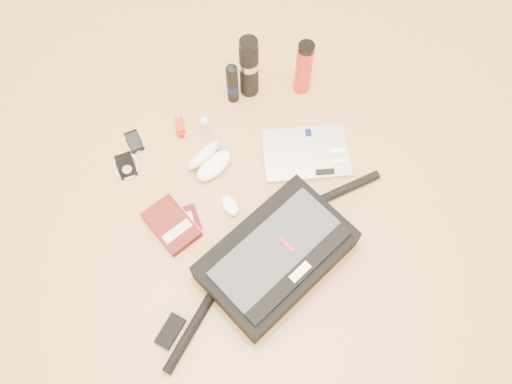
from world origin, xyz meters
TOP-DOWN VIEW (x-y plane):
  - ground at (0.00, 0.00)m, footprint 4.00×4.00m
  - messenger_bag at (-0.05, -0.21)m, footprint 1.03×0.43m
  - laptop at (0.27, 0.11)m, footprint 0.40×0.35m
  - book at (-0.32, 0.10)m, footprint 0.17×0.23m
  - passport at (-0.26, 0.09)m, footprint 0.10×0.12m
  - mouse at (-0.09, 0.06)m, footprint 0.05×0.09m
  - sunglasses_case at (-0.08, 0.26)m, footprint 0.20×0.18m
  - ipod at (-0.37, 0.41)m, footprint 0.11×0.12m
  - phone at (-0.30, 0.50)m, footprint 0.09×0.11m
  - inhaler at (-0.11, 0.47)m, footprint 0.06×0.11m
  - spray_bottle at (-0.03, 0.40)m, footprint 0.03×0.03m
  - aerosol_can at (0.15, 0.49)m, footprint 0.05×0.05m
  - thermos_black at (0.23, 0.49)m, footprint 0.08×0.08m
  - thermos_red at (0.43, 0.40)m, footprint 0.07×0.07m

SIDE VIEW (x-z plane):
  - ground at x=0.00m, z-range 0.00..0.00m
  - passport at x=-0.26m, z-range 0.00..0.01m
  - phone at x=-0.30m, z-range 0.00..0.01m
  - ipod at x=-0.37m, z-range 0.00..0.01m
  - laptop at x=0.27m, z-range 0.00..0.03m
  - inhaler at x=-0.11m, z-range 0.00..0.03m
  - mouse at x=-0.09m, z-range 0.00..0.03m
  - book at x=-0.32m, z-range 0.00..0.04m
  - sunglasses_case at x=-0.08m, z-range -0.01..0.08m
  - spray_bottle at x=-0.03m, z-range -0.01..0.10m
  - messenger_bag at x=-0.05m, z-range -0.01..0.14m
  - aerosol_can at x=0.15m, z-range 0.00..0.20m
  - thermos_red at x=0.43m, z-range 0.00..0.26m
  - thermos_black at x=0.23m, z-range 0.00..0.30m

